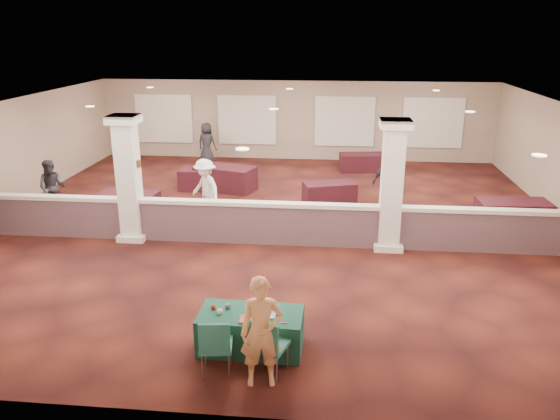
# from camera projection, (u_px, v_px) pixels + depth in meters

# --- Properties ---
(ground) EXTENTS (16.00, 16.00, 0.00)m
(ground) POSITION_uv_depth(u_px,v_px,m) (274.00, 223.00, 15.26)
(ground) COLOR #471A11
(ground) RESTS_ON ground
(wall_back) EXTENTS (16.00, 0.04, 3.20)m
(wall_back) POSITION_uv_depth(u_px,v_px,m) (295.00, 121.00, 22.31)
(wall_back) COLOR #876D5D
(wall_back) RESTS_ON ground
(wall_front) EXTENTS (16.00, 0.04, 3.20)m
(wall_front) POSITION_uv_depth(u_px,v_px,m) (208.00, 314.00, 7.20)
(wall_front) COLOR #876D5D
(wall_front) RESTS_ON ground
(ceiling) EXTENTS (16.00, 16.00, 0.02)m
(ceiling) POSITION_uv_depth(u_px,v_px,m) (274.00, 108.00, 14.25)
(ceiling) COLOR white
(ceiling) RESTS_ON wall_back
(partition_wall) EXTENTS (15.60, 0.28, 1.10)m
(partition_wall) POSITION_uv_depth(u_px,v_px,m) (268.00, 222.00, 13.67)
(partition_wall) COLOR #523741
(partition_wall) RESTS_ON ground
(column_left) EXTENTS (0.72, 0.72, 3.20)m
(column_left) POSITION_uv_depth(u_px,v_px,m) (129.00, 178.00, 13.66)
(column_left) COLOR silver
(column_left) RESTS_ON ground
(column_right) EXTENTS (0.72, 0.72, 3.20)m
(column_right) POSITION_uv_depth(u_px,v_px,m) (392.00, 185.00, 13.05)
(column_right) COLOR silver
(column_right) RESTS_ON ground
(sconce_left) EXTENTS (0.12, 0.12, 0.18)m
(sconce_left) POSITION_uv_depth(u_px,v_px,m) (117.00, 163.00, 13.57)
(sconce_left) COLOR brown
(sconce_left) RESTS_ON column_left
(sconce_right) EXTENTS (0.12, 0.12, 0.18)m
(sconce_right) POSITION_uv_depth(u_px,v_px,m) (138.00, 164.00, 13.51)
(sconce_right) COLOR brown
(sconce_right) RESTS_ON column_left
(near_table) EXTENTS (1.76, 0.90, 0.67)m
(near_table) POSITION_uv_depth(u_px,v_px,m) (251.00, 331.00, 9.21)
(near_table) COLOR #0E3628
(near_table) RESTS_ON ground
(conf_chair_main) EXTENTS (0.64, 0.64, 1.01)m
(conf_chair_main) POSITION_uv_depth(u_px,v_px,m) (267.00, 343.00, 8.39)
(conf_chair_main) COLOR #205D5A
(conf_chair_main) RESTS_ON ground
(conf_chair_side) EXTENTS (0.56, 0.56, 1.00)m
(conf_chair_side) POSITION_uv_depth(u_px,v_px,m) (215.00, 343.00, 8.39)
(conf_chair_side) COLOR #205D5A
(conf_chair_side) RESTS_ON ground
(woman) EXTENTS (0.70, 0.52, 1.76)m
(woman) POSITION_uv_depth(u_px,v_px,m) (262.00, 332.00, 8.13)
(woman) COLOR #EBAA66
(woman) RESTS_ON ground
(far_table_front_left) EXTENTS (1.79, 1.05, 0.69)m
(far_table_front_left) POSITION_uv_depth(u_px,v_px,m) (129.00, 204.00, 15.84)
(far_table_front_left) COLOR black
(far_table_front_left) RESTS_ON ground
(far_table_front_center) EXTENTS (1.75, 1.22, 0.64)m
(far_table_front_center) POSITION_uv_depth(u_px,v_px,m) (329.00, 193.00, 17.00)
(far_table_front_center) COLOR black
(far_table_front_center) RESTS_ON ground
(far_table_front_right) EXTENTS (1.92, 1.03, 0.76)m
(far_table_front_right) POSITION_uv_depth(u_px,v_px,m) (513.00, 215.00, 14.81)
(far_table_front_right) COLOR black
(far_table_front_right) RESTS_ON ground
(far_table_back_left) EXTENTS (1.72, 0.88, 0.69)m
(far_table_back_left) POSITION_uv_depth(u_px,v_px,m) (206.00, 179.00, 18.42)
(far_table_back_left) COLOR black
(far_table_back_left) RESTS_ON ground
(far_table_back_center) EXTENTS (2.17, 1.54, 0.80)m
(far_table_back_center) POSITION_uv_depth(u_px,v_px,m) (226.00, 178.00, 18.34)
(far_table_back_center) COLOR black
(far_table_back_center) RESTS_ON ground
(far_table_back_right) EXTENTS (1.73, 1.04, 0.66)m
(far_table_back_right) POSITION_uv_depth(u_px,v_px,m) (362.00, 162.00, 20.78)
(far_table_back_right) COLOR black
(far_table_back_right) RESTS_ON ground
(attendee_a) EXTENTS (0.85, 0.60, 1.62)m
(attendee_a) POSITION_uv_depth(u_px,v_px,m) (52.00, 187.00, 15.81)
(attendee_a) COLOR black
(attendee_a) RESTS_ON ground
(attendee_b) EXTENTS (1.16, 1.11, 1.72)m
(attendee_b) POSITION_uv_depth(u_px,v_px,m) (205.00, 189.00, 15.48)
(attendee_b) COLOR silver
(attendee_b) RESTS_ON ground
(attendee_c) EXTENTS (1.17, 0.96, 1.81)m
(attendee_c) POSITION_uv_depth(u_px,v_px,m) (388.00, 181.00, 16.09)
(attendee_c) COLOR black
(attendee_c) RESTS_ON ground
(attendee_d) EXTENTS (0.89, 0.65, 1.61)m
(attendee_d) POSITION_uv_depth(u_px,v_px,m) (207.00, 143.00, 21.94)
(attendee_d) COLOR black
(attendee_d) RESTS_ON ground
(laptop_base) EXTENTS (0.31, 0.22, 0.02)m
(laptop_base) POSITION_uv_depth(u_px,v_px,m) (266.00, 315.00, 9.03)
(laptop_base) COLOR silver
(laptop_base) RESTS_ON near_table
(laptop_screen) EXTENTS (0.30, 0.02, 0.20)m
(laptop_screen) POSITION_uv_depth(u_px,v_px,m) (267.00, 306.00, 9.10)
(laptop_screen) COLOR silver
(laptop_screen) RESTS_ON near_table
(screen_glow) EXTENTS (0.27, 0.01, 0.17)m
(screen_glow) POSITION_uv_depth(u_px,v_px,m) (267.00, 307.00, 9.09)
(screen_glow) COLOR silver
(screen_glow) RESTS_ON near_table
(knitting) EXTENTS (0.37, 0.28, 0.03)m
(knitting) POSITION_uv_depth(u_px,v_px,m) (251.00, 320.00, 8.88)
(knitting) COLOR #D34421
(knitting) RESTS_ON near_table
(yarn_cream) EXTENTS (0.10, 0.10, 0.10)m
(yarn_cream) POSITION_uv_depth(u_px,v_px,m) (220.00, 311.00, 9.06)
(yarn_cream) COLOR beige
(yarn_cream) RESTS_ON near_table
(yarn_red) EXTENTS (0.09, 0.09, 0.09)m
(yarn_red) POSITION_uv_depth(u_px,v_px,m) (214.00, 307.00, 9.21)
(yarn_red) COLOR maroon
(yarn_red) RESTS_ON near_table
(yarn_grey) EXTENTS (0.10, 0.10, 0.10)m
(yarn_grey) POSITION_uv_depth(u_px,v_px,m) (228.00, 306.00, 9.24)
(yarn_grey) COLOR #4C4C51
(yarn_grey) RESTS_ON near_table
(scissors) EXTENTS (0.11, 0.03, 0.01)m
(scissors) POSITION_uv_depth(u_px,v_px,m) (284.00, 323.00, 8.80)
(scissors) COLOR #AE1216
(scissors) RESTS_ON near_table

